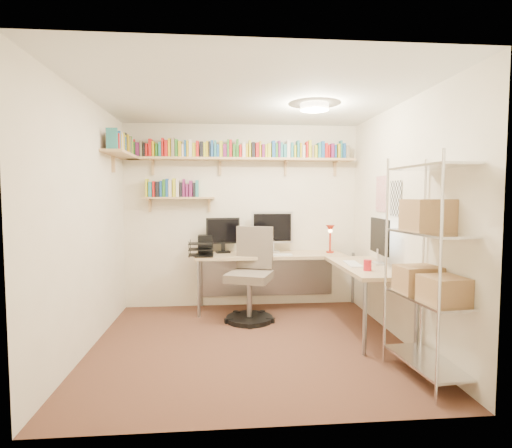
# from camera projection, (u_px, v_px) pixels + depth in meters

# --- Properties ---
(ground) EXTENTS (3.20, 3.20, 0.00)m
(ground) POSITION_uv_depth(u_px,v_px,m) (250.00, 344.00, 4.12)
(ground) COLOR #4A2F20
(ground) RESTS_ON ground
(room_shell) EXTENTS (3.24, 3.04, 2.52)m
(room_shell) POSITION_uv_depth(u_px,v_px,m) (250.00, 194.00, 4.02)
(room_shell) COLOR beige
(room_shell) RESTS_ON ground
(wall_shelves) EXTENTS (3.12, 1.09, 0.80)m
(wall_shelves) POSITION_uv_depth(u_px,v_px,m) (210.00, 158.00, 5.23)
(wall_shelves) COLOR tan
(wall_shelves) RESTS_ON ground
(corner_desk) EXTENTS (2.33, 1.97, 1.32)m
(corner_desk) POSITION_uv_depth(u_px,v_px,m) (283.00, 257.00, 5.07)
(corner_desk) COLOR tan
(corner_desk) RESTS_ON ground
(office_chair) EXTENTS (0.65, 0.66, 1.14)m
(office_chair) POSITION_uv_depth(u_px,v_px,m) (251.00, 281.00, 4.90)
(office_chair) COLOR black
(office_chair) RESTS_ON ground
(wire_rack) EXTENTS (0.46, 0.84, 1.86)m
(wire_rack) POSITION_uv_depth(u_px,v_px,m) (429.00, 258.00, 3.29)
(wire_rack) COLOR silver
(wire_rack) RESTS_ON ground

